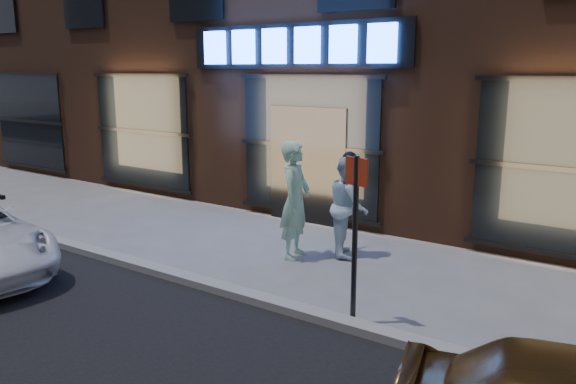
{
  "coord_description": "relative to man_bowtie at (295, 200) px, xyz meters",
  "views": [
    {
      "loc": [
        6.1,
        -5.71,
        3.14
      ],
      "look_at": [
        1.1,
        1.6,
        1.2
      ],
      "focal_mm": 35.0,
      "sensor_mm": 36.0,
      "label": 1
    }
  ],
  "objects": [
    {
      "name": "ground",
      "position": [
        -1.03,
        -1.91,
        -0.99
      ],
      "size": [
        90.0,
        90.0,
        0.0
      ],
      "primitive_type": "plane",
      "color": "slate",
      "rests_on": "ground"
    },
    {
      "name": "man_cap",
      "position": [
        0.67,
        0.63,
        -0.13
      ],
      "size": [
        1.01,
        1.06,
        1.72
      ],
      "primitive_type": "imported",
      "rotation": [
        0.0,
        0.0,
        2.15
      ],
      "color": "silver",
      "rests_on": "ground"
    },
    {
      "name": "sign_post",
      "position": [
        2.03,
        -1.73,
        0.3
      ],
      "size": [
        0.34,
        0.11,
        2.14
      ],
      "rotation": [
        0.0,
        0.0,
        -0.25
      ],
      "color": "#262628",
      "rests_on": "ground"
    },
    {
      "name": "man_bowtie",
      "position": [
        0.0,
        0.0,
        0.0
      ],
      "size": [
        0.62,
        0.81,
        1.99
      ],
      "primitive_type": "imported",
      "rotation": [
        0.0,
        0.0,
        1.79
      ],
      "color": "#9FD1B4",
      "rests_on": "ground"
    },
    {
      "name": "curb",
      "position": [
        -1.03,
        -1.91,
        -0.93
      ],
      "size": [
        60.0,
        0.25,
        0.12
      ],
      "primitive_type": "cube",
      "color": "gray",
      "rests_on": "ground"
    }
  ]
}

